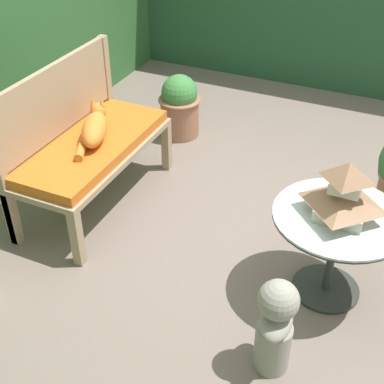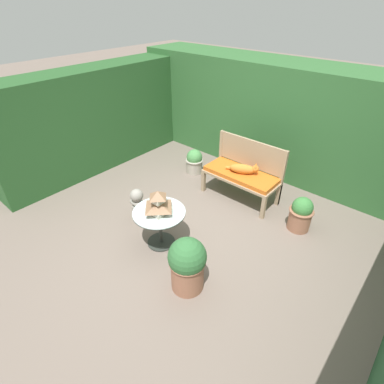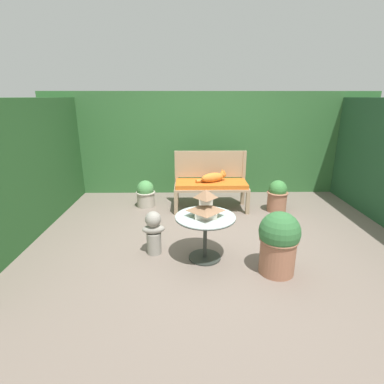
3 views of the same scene
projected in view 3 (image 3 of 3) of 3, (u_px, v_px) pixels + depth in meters
ground at (219, 239)px, 4.11m from camera, size 30.00×30.00×0.00m
foliage_hedge_back at (207, 140)px, 6.30m from camera, size 6.40×1.05×1.96m
foliage_hedge_left at (7, 170)px, 4.02m from camera, size 0.70×3.69×1.85m
garden_bench at (211, 186)px, 5.07m from camera, size 1.24×0.54×0.49m
bench_backrest at (210, 167)px, 5.23m from camera, size 1.24×0.06×0.97m
cat at (213, 177)px, 5.03m from camera, size 0.53×0.32×0.20m
patio_table at (205, 225)px, 3.49m from camera, size 0.70×0.70×0.54m
pagoda_birdhouse at (206, 205)px, 3.41m from camera, size 0.33×0.33×0.32m
garden_bust at (154, 232)px, 3.65m from camera, size 0.29×0.20×0.55m
potted_plant_patio_mid at (277, 196)px, 5.04m from camera, size 0.35×0.35×0.54m
potted_plant_path_edge at (279, 242)px, 3.22m from camera, size 0.44×0.44×0.71m
potted_plant_table_far at (146, 194)px, 5.26m from camera, size 0.34×0.34×0.47m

